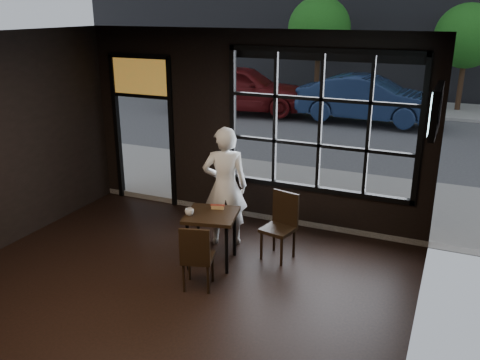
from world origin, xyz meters
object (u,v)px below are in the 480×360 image
at_px(man, 225,187).
at_px(chair_near, 198,256).
at_px(navy_car, 368,99).
at_px(cafe_table, 212,238).

bearing_deg(man, chair_near, 75.72).
relative_size(chair_near, man, 0.49).
height_order(chair_near, navy_car, navy_car).
xyz_separation_m(cafe_table, navy_car, (0.34, 10.15, 0.43)).
bearing_deg(chair_near, man, -95.82).
bearing_deg(cafe_table, chair_near, -91.20).
distance_m(man, navy_car, 9.48).
xyz_separation_m(cafe_table, man, (-0.10, 0.67, 0.55)).
relative_size(cafe_table, chair_near, 0.85).
distance_m(cafe_table, navy_car, 10.16).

